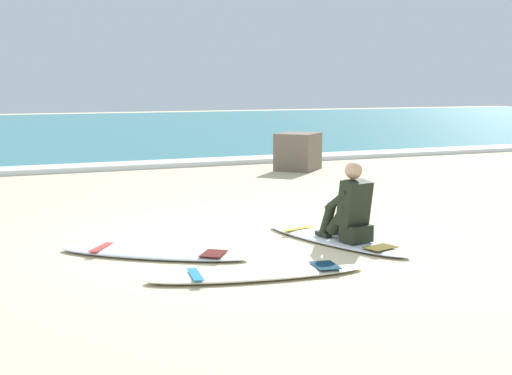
{
  "coord_description": "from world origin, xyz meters",
  "views": [
    {
      "loc": [
        -3.28,
        -7.9,
        1.93
      ],
      "look_at": [
        0.52,
        0.79,
        0.55
      ],
      "focal_mm": 50.47,
      "sensor_mm": 36.0,
      "label": 1
    }
  ],
  "objects_px": {
    "surfboard_spare_near": "(153,253)",
    "surfboard_main": "(334,240)",
    "surfboard_spare_far": "(258,274)",
    "surfer_seated": "(350,210)",
    "shoreline_rock": "(298,152)"
  },
  "relations": [
    {
      "from": "surfboard_main",
      "to": "shoreline_rock",
      "type": "relative_size",
      "value": 2.56
    },
    {
      "from": "surfboard_main",
      "to": "surfboard_spare_far",
      "type": "bearing_deg",
      "value": -144.48
    },
    {
      "from": "surfer_seated",
      "to": "shoreline_rock",
      "type": "distance_m",
      "value": 7.59
    },
    {
      "from": "surfer_seated",
      "to": "shoreline_rock",
      "type": "relative_size",
      "value": 1.02
    },
    {
      "from": "surfboard_spare_far",
      "to": "shoreline_rock",
      "type": "bearing_deg",
      "value": 60.53
    },
    {
      "from": "surfboard_main",
      "to": "surfer_seated",
      "type": "height_order",
      "value": "surfer_seated"
    },
    {
      "from": "surfboard_spare_near",
      "to": "surfboard_spare_far",
      "type": "distance_m",
      "value": 1.47
    },
    {
      "from": "surfer_seated",
      "to": "surfboard_spare_near",
      "type": "xyz_separation_m",
      "value": [
        -2.3,
        0.43,
        -0.4
      ]
    },
    {
      "from": "surfboard_main",
      "to": "surfer_seated",
      "type": "bearing_deg",
      "value": -72.01
    },
    {
      "from": "surfer_seated",
      "to": "surfboard_spare_near",
      "type": "height_order",
      "value": "surfer_seated"
    },
    {
      "from": "surfer_seated",
      "to": "surfboard_spare_far",
      "type": "height_order",
      "value": "surfer_seated"
    },
    {
      "from": "surfer_seated",
      "to": "shoreline_rock",
      "type": "height_order",
      "value": "surfer_seated"
    },
    {
      "from": "surfboard_main",
      "to": "surfer_seated",
      "type": "xyz_separation_m",
      "value": [
        0.07,
        -0.23,
        0.4
      ]
    },
    {
      "from": "surfboard_spare_near",
      "to": "surfboard_main",
      "type": "bearing_deg",
      "value": -5.25
    },
    {
      "from": "surfer_seated",
      "to": "surfboard_spare_near",
      "type": "bearing_deg",
      "value": 169.33
    }
  ]
}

